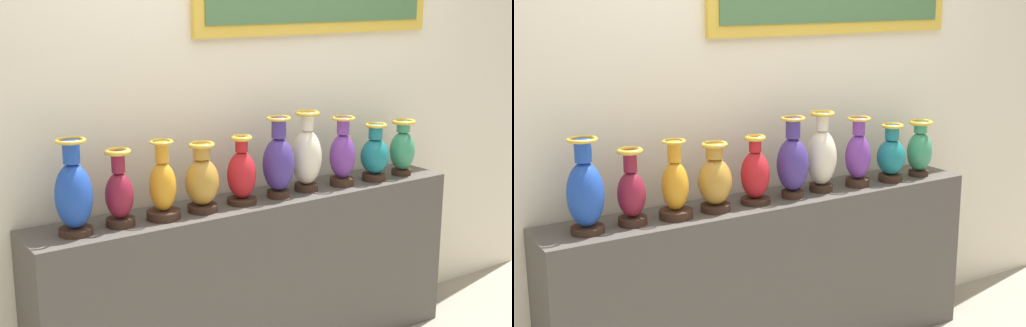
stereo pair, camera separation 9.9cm
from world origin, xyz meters
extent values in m
cube|color=#4C4742|center=(0.00, 0.00, 0.44)|extent=(2.32, 0.35, 0.88)
cube|color=beige|center=(0.00, 0.23, 1.58)|extent=(4.66, 0.10, 3.17)
cylinder|color=#382319|center=(-0.94, -0.02, 0.89)|extent=(0.14, 0.14, 0.03)
ellipsoid|color=#1E47B2|center=(-0.94, -0.02, 1.05)|extent=(0.16, 0.16, 0.28)
cylinder|color=#1E47B2|center=(-0.94, -0.02, 1.24)|extent=(0.07, 0.07, 0.10)
torus|color=gold|center=(-0.94, -0.02, 1.29)|extent=(0.13, 0.13, 0.02)
cylinder|color=#382319|center=(-0.73, -0.02, 0.90)|extent=(0.13, 0.13, 0.04)
ellipsoid|color=maroon|center=(-0.73, -0.02, 1.02)|extent=(0.12, 0.12, 0.21)
cylinder|color=maroon|center=(-0.73, -0.02, 1.17)|extent=(0.06, 0.06, 0.09)
torus|color=gold|center=(-0.73, -0.02, 1.22)|extent=(0.12, 0.12, 0.02)
cylinder|color=#382319|center=(-0.53, -0.03, 0.90)|extent=(0.16, 0.16, 0.04)
ellipsoid|color=orange|center=(-0.53, -0.03, 1.03)|extent=(0.12, 0.12, 0.23)
cylinder|color=orange|center=(-0.53, -0.03, 1.19)|extent=(0.06, 0.06, 0.09)
torus|color=gold|center=(-0.53, -0.03, 1.24)|extent=(0.11, 0.11, 0.01)
cylinder|color=#382319|center=(-0.32, -0.03, 0.90)|extent=(0.14, 0.14, 0.03)
ellipsoid|color=#B27F2D|center=(-0.32, -0.03, 1.02)|extent=(0.16, 0.16, 0.22)
cylinder|color=#B27F2D|center=(-0.32, -0.03, 1.17)|extent=(0.08, 0.08, 0.07)
torus|color=gold|center=(-0.32, -0.03, 1.20)|extent=(0.12, 0.12, 0.02)
cylinder|color=#382319|center=(-0.10, -0.03, 0.89)|extent=(0.15, 0.15, 0.03)
ellipsoid|color=red|center=(-0.10, -0.03, 1.02)|extent=(0.14, 0.14, 0.23)
cylinder|color=red|center=(-0.10, -0.03, 1.17)|extent=(0.06, 0.06, 0.07)
torus|color=gold|center=(-0.10, -0.03, 1.21)|extent=(0.10, 0.10, 0.02)
cylinder|color=#382319|center=(0.11, -0.04, 0.90)|extent=(0.11, 0.11, 0.04)
ellipsoid|color=#3F2D7F|center=(0.11, -0.04, 1.05)|extent=(0.16, 0.16, 0.27)
cylinder|color=#3F2D7F|center=(0.11, -0.04, 1.23)|extent=(0.07, 0.07, 0.10)
torus|color=gold|center=(0.11, -0.04, 1.28)|extent=(0.12, 0.12, 0.02)
cylinder|color=#382319|center=(0.30, -0.01, 0.90)|extent=(0.12, 0.12, 0.03)
ellipsoid|color=beige|center=(0.30, -0.01, 1.06)|extent=(0.16, 0.16, 0.28)
cylinder|color=beige|center=(0.30, -0.01, 1.24)|extent=(0.06, 0.06, 0.09)
torus|color=gold|center=(0.30, -0.01, 1.29)|extent=(0.13, 0.13, 0.02)
cylinder|color=#382319|center=(0.52, -0.04, 0.90)|extent=(0.13, 0.13, 0.04)
ellipsoid|color=#6B3393|center=(0.52, -0.04, 1.04)|extent=(0.14, 0.14, 0.24)
cylinder|color=#6B3393|center=(0.52, -0.04, 1.20)|extent=(0.07, 0.07, 0.09)
torus|color=gold|center=(0.52, -0.04, 1.24)|extent=(0.12, 0.12, 0.02)
cylinder|color=#382319|center=(0.74, -0.05, 0.90)|extent=(0.13, 0.13, 0.04)
ellipsoid|color=#19727A|center=(0.74, -0.05, 1.01)|extent=(0.15, 0.15, 0.19)
cylinder|color=#19727A|center=(0.74, -0.05, 1.15)|extent=(0.08, 0.08, 0.08)
torus|color=gold|center=(0.74, -0.05, 1.19)|extent=(0.12, 0.12, 0.02)
cylinder|color=#382319|center=(0.95, -0.04, 0.89)|extent=(0.11, 0.11, 0.03)
ellipsoid|color=#388C60|center=(0.95, -0.04, 1.02)|extent=(0.14, 0.14, 0.22)
cylinder|color=#388C60|center=(0.95, -0.04, 1.15)|extent=(0.07, 0.07, 0.06)
torus|color=gold|center=(0.95, -0.04, 1.18)|extent=(0.13, 0.13, 0.02)
camera|label=1|loc=(-1.94, -2.92, 1.90)|focal=51.46mm
camera|label=2|loc=(-1.86, -2.97, 1.90)|focal=51.46mm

